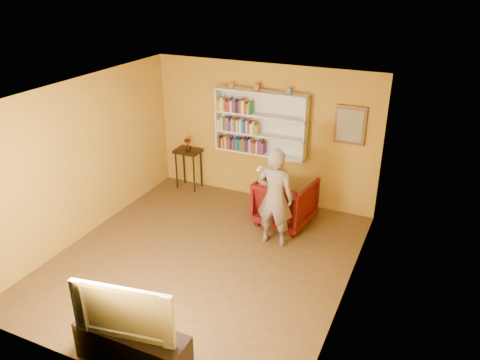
% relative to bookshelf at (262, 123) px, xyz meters
% --- Properties ---
extents(room_shell, '(5.30, 5.80, 2.88)m').
position_rel_bookshelf_xyz_m(room_shell, '(0.00, -2.41, -0.58)').
color(room_shell, '#4B3318').
rests_on(room_shell, ground).
extents(bookshelf, '(1.80, 0.29, 1.23)m').
position_rel_bookshelf_xyz_m(bookshelf, '(0.00, 0.00, 0.00)').
color(bookshelf, silver).
rests_on(bookshelf, room_shell).
extents(books_row_lower, '(0.97, 0.19, 0.27)m').
position_rel_bookshelf_xyz_m(books_row_lower, '(-0.37, -0.10, -0.46)').
color(books_row_lower, maroon).
rests_on(books_row_lower, bookshelf).
extents(books_row_middle, '(0.83, 0.19, 0.26)m').
position_rel_bookshelf_xyz_m(books_row_middle, '(-0.44, -0.11, -0.08)').
color(books_row_middle, silver).
rests_on(books_row_middle, bookshelf).
extents(books_row_upper, '(0.69, 0.19, 0.27)m').
position_rel_bookshelf_xyz_m(books_row_upper, '(-0.51, -0.11, 0.30)').
color(books_row_upper, orange).
rests_on(books_row_upper, bookshelf).
extents(ornament_left, '(0.07, 0.07, 0.10)m').
position_rel_bookshelf_xyz_m(ornament_left, '(-0.60, -0.06, 0.67)').
color(ornament_left, '#BE7236').
rests_on(ornament_left, bookshelf).
extents(ornament_centre, '(0.09, 0.09, 0.12)m').
position_rel_bookshelf_xyz_m(ornament_centre, '(-0.08, -0.06, 0.68)').
color(ornament_centre, '#9D4534').
rests_on(ornament_centre, bookshelf).
extents(ornament_right, '(0.08, 0.08, 0.11)m').
position_rel_bookshelf_xyz_m(ornament_right, '(0.54, -0.06, 0.67)').
color(ornament_right, slate).
rests_on(ornament_right, bookshelf).
extents(framed_painting, '(0.55, 0.05, 0.70)m').
position_rel_bookshelf_xyz_m(framed_painting, '(1.65, 0.05, 0.16)').
color(framed_painting, brown).
rests_on(framed_painting, room_shell).
extents(console_table, '(0.52, 0.40, 0.85)m').
position_rel_bookshelf_xyz_m(console_table, '(-1.56, -0.16, -0.89)').
color(console_table, black).
rests_on(console_table, ground).
extents(ruby_lustre, '(0.15, 0.15, 0.24)m').
position_rel_bookshelf_xyz_m(ruby_lustre, '(-1.56, -0.16, -0.57)').
color(ruby_lustre, maroon).
rests_on(ruby_lustre, console_table).
extents(armchair, '(1.05, 1.07, 0.87)m').
position_rel_bookshelf_xyz_m(armchair, '(0.78, -0.74, -1.16)').
color(armchair, '#410408').
rests_on(armchair, ground).
extents(person, '(0.63, 0.42, 1.71)m').
position_rel_bookshelf_xyz_m(person, '(0.84, -1.47, -0.74)').
color(person, '#6E5B51').
rests_on(person, ground).
extents(game_remote, '(0.04, 0.15, 0.04)m').
position_rel_bookshelf_xyz_m(game_remote, '(0.65, -1.68, -0.18)').
color(game_remote, white).
rests_on(game_remote, person).
extents(tv_cabinet, '(1.39, 0.42, 0.50)m').
position_rel_bookshelf_xyz_m(tv_cabinet, '(0.29, -4.66, -1.35)').
color(tv_cabinet, black).
rests_on(tv_cabinet, ground).
extents(television, '(1.21, 0.36, 0.69)m').
position_rel_bookshelf_xyz_m(television, '(0.29, -4.66, -0.75)').
color(television, black).
rests_on(television, tv_cabinet).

